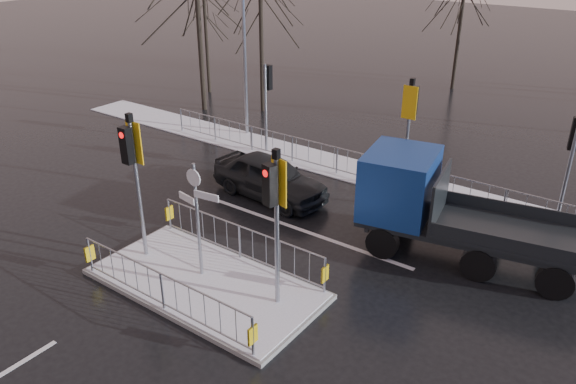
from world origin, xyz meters
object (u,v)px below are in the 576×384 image
Objects in this scene: traffic_island at (204,272)px; flatbed_truck at (429,202)px; car_far_lane at (270,177)px; street_lamp_left at (245,29)px.

traffic_island is 0.96× the size of flatbed_truck.
traffic_island is at bearing -155.75° from car_far_lane.
car_far_lane is (-1.82, 5.07, 0.32)m from traffic_island.
traffic_island reaches higher than car_far_lane.
street_lamp_left is at bearing 50.66° from car_far_lane.
street_lamp_left is (-4.60, 4.42, 3.78)m from car_far_lane.
flatbed_truck reaches higher than car_far_lane.
street_lamp_left is (-6.42, 9.49, 4.10)m from traffic_island.
traffic_island is at bearing -127.12° from flatbed_truck.
traffic_island is at bearing -55.93° from street_lamp_left.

